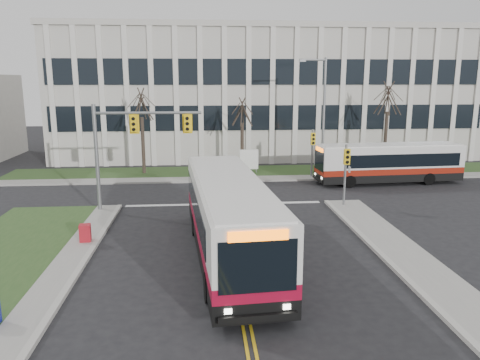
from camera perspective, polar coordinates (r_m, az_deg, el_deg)
name	(u,v)px	position (r m, az deg, el deg)	size (l,w,h in m)	color
ground	(233,252)	(21.17, -0.89, -8.74)	(120.00, 120.00, 0.00)	black
sidewalk_west	(32,310)	(17.48, -24.00, -14.30)	(1.20, 26.00, 0.14)	#9E9B93
sidewalk_east	(452,294)	(18.72, 24.44, -12.55)	(2.00, 26.00, 0.14)	#9E9B93
sidewalk_cross	(284,178)	(36.28, 5.40, 0.21)	(44.00, 1.60, 0.14)	#9E9B93
building_lawn	(278,171)	(38.98, 4.68, 1.05)	(44.00, 5.00, 0.12)	#2C4A1F
office_building	(261,94)	(50.16, 2.55, 10.38)	(40.00, 16.00, 12.00)	#BAB4AB
mast_arm_signal	(126,139)	(27.44, -13.77, 4.92)	(6.11, 0.38, 6.20)	slate
signal_pole_near	(346,166)	(28.41, 12.79, 1.62)	(0.34, 0.39, 3.80)	slate
signal_pole_far	(312,146)	(36.50, 8.83, 4.07)	(0.34, 0.39, 3.80)	slate
streetlight	(322,110)	(37.20, 9.94, 8.35)	(2.15, 0.25, 9.20)	slate
directory_sign	(249,160)	(37.97, 1.11, 2.49)	(1.50, 0.12, 2.00)	slate
tree_left	(141,106)	(38.08, -11.93, 8.84)	(1.80, 1.80, 7.70)	#42352B
tree_mid	(242,113)	(38.17, 0.27, 8.16)	(1.80, 1.80, 6.82)	#42352B
tree_right	(388,100)	(40.75, 17.59, 9.30)	(1.80, 1.80, 8.25)	#42352B
bus_main	(229,220)	(20.02, -1.37, -4.87)	(2.74, 12.66, 3.38)	silver
bus_cross	(389,164)	(36.24, 17.67, 1.85)	(2.31, 10.68, 2.85)	silver
newspaper_box_red	(85,234)	(23.12, -18.34, -6.30)	(0.50, 0.45, 0.95)	#A41520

